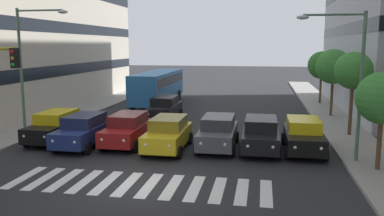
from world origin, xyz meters
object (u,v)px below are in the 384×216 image
(car_4, at_px, (128,129))
(street_lamp_right, at_px, (28,59))
(car_2, at_px, (218,132))
(car_5, at_px, (84,130))
(car_row2_0, at_px, (165,108))
(street_tree_0, at_px, (383,98))
(street_tree_3, at_px, (322,65))
(car_0, at_px, (303,135))
(bus_behind_traffic, at_px, (158,84))
(car_6, at_px, (56,126))
(car_3, at_px, (168,133))
(car_1, at_px, (261,134))
(street_tree_2, at_px, (333,67))
(street_tree_1, at_px, (353,71))
(street_lamp_left, at_px, (350,70))

(car_4, height_order, street_lamp_right, street_lamp_right)
(car_2, distance_m, car_5, 7.25)
(car_row2_0, xyz_separation_m, street_tree_0, (-11.98, 10.17, 2.35))
(street_lamp_right, distance_m, street_tree_3, 25.01)
(car_0, height_order, bus_behind_traffic, bus_behind_traffic)
(car_5, relative_size, car_6, 1.00)
(car_3, distance_m, bus_behind_traffic, 16.19)
(car_3, relative_size, street_tree_3, 0.94)
(car_1, bearing_deg, car_2, -2.76)
(car_5, height_order, street_lamp_right, street_lamp_right)
(street_tree_2, relative_size, street_tree_3, 1.06)
(car_2, distance_m, street_tree_3, 18.97)
(car_4, height_order, car_6, same)
(car_4, relative_size, street_tree_1, 0.90)
(car_row2_0, bearing_deg, street_tree_0, 139.68)
(street_lamp_right, bearing_deg, street_tree_3, -137.79)
(car_1, xyz_separation_m, street_tree_0, (-4.99, 2.69, 2.35))
(car_4, bearing_deg, street_tree_0, 167.51)
(street_tree_1, bearing_deg, car_6, 13.75)
(car_5, bearing_deg, car_2, -173.50)
(car_0, bearing_deg, car_4, 0.78)
(car_2, relative_size, street_lamp_right, 0.60)
(car_1, relative_size, car_4, 1.00)
(street_tree_2, bearing_deg, car_2, 55.09)
(car_row2_0, bearing_deg, car_0, 141.22)
(car_5, distance_m, car_row2_0, 8.55)
(car_1, bearing_deg, car_4, -0.11)
(car_5, relative_size, street_tree_2, 0.89)
(street_lamp_right, distance_m, street_tree_1, 18.80)
(car_0, bearing_deg, car_6, 0.46)
(car_0, xyz_separation_m, street_tree_0, (-2.85, 2.83, 2.35))
(car_4, relative_size, bus_behind_traffic, 0.42)
(car_1, height_order, street_tree_0, street_tree_0)
(car_0, xyz_separation_m, car_row2_0, (9.14, -7.34, 0.00))
(car_4, height_order, car_row2_0, same)
(car_2, xyz_separation_m, street_tree_0, (-7.22, 2.79, 2.35))
(car_2, bearing_deg, car_6, 0.46)
(car_2, xyz_separation_m, street_tree_2, (-7.43, -10.64, 2.95))
(car_2, distance_m, street_tree_0, 8.09)
(bus_behind_traffic, bearing_deg, street_tree_1, 143.80)
(street_lamp_left, xyz_separation_m, street_tree_2, (-1.34, -12.27, -0.49))
(car_2, xyz_separation_m, car_3, (2.53, 0.74, 0.00))
(street_lamp_left, bearing_deg, street_tree_1, -103.49)
(car_0, relative_size, street_tree_1, 0.90)
(car_4, relative_size, car_5, 1.00)
(car_0, height_order, car_1, same)
(car_4, relative_size, car_row2_0, 1.00)
(street_lamp_left, relative_size, street_lamp_right, 0.92)
(car_row2_0, bearing_deg, street_tree_2, -165.02)
(car_3, relative_size, street_tree_0, 1.06)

